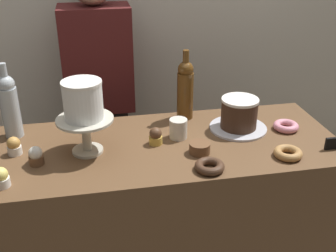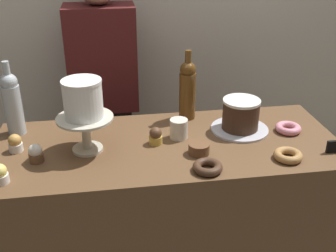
# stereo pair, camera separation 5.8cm
# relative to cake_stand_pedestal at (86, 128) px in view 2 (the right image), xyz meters

# --- Properties ---
(back_wall) EXTENTS (6.00, 0.05, 2.60)m
(back_wall) POSITION_rel_cake_stand_pedestal_xyz_m (0.33, 0.89, 0.26)
(back_wall) COLOR beige
(back_wall) RESTS_ON ground_plane
(display_counter) EXTENTS (1.44, 0.60, 0.94)m
(display_counter) POSITION_rel_cake_stand_pedestal_xyz_m (0.33, 0.01, -0.57)
(display_counter) COLOR brown
(display_counter) RESTS_ON ground_plane
(cake_stand_pedestal) EXTENTS (0.22, 0.22, 0.15)m
(cake_stand_pedestal) POSITION_rel_cake_stand_pedestal_xyz_m (0.00, 0.00, 0.00)
(cake_stand_pedestal) COLOR beige
(cake_stand_pedestal) RESTS_ON display_counter
(white_layer_cake) EXTENTS (0.15, 0.15, 0.15)m
(white_layer_cake) POSITION_rel_cake_stand_pedestal_xyz_m (-0.00, -0.00, 0.12)
(white_layer_cake) COLOR white
(white_layer_cake) RESTS_ON cake_stand_pedestal
(silver_serving_platter) EXTENTS (0.25, 0.25, 0.01)m
(silver_serving_platter) POSITION_rel_cake_stand_pedestal_xyz_m (0.66, 0.08, -0.10)
(silver_serving_platter) COLOR silver
(silver_serving_platter) RESTS_ON display_counter
(chocolate_round_cake) EXTENTS (0.16, 0.16, 0.14)m
(chocolate_round_cake) POSITION_rel_cake_stand_pedestal_xyz_m (0.66, 0.08, -0.02)
(chocolate_round_cake) COLOR #3D2619
(chocolate_round_cake) RESTS_ON silver_serving_platter
(wine_bottle_clear) EXTENTS (0.08, 0.08, 0.33)m
(wine_bottle_clear) POSITION_rel_cake_stand_pedestal_xyz_m (-0.31, 0.20, 0.04)
(wine_bottle_clear) COLOR #B2BCC1
(wine_bottle_clear) RESTS_ON display_counter
(wine_bottle_amber) EXTENTS (0.08, 0.08, 0.33)m
(wine_bottle_amber) POSITION_rel_cake_stand_pedestal_xyz_m (0.46, 0.25, 0.04)
(wine_bottle_amber) COLOR #5B3814
(wine_bottle_amber) RESTS_ON display_counter
(cupcake_vanilla) EXTENTS (0.06, 0.06, 0.07)m
(cupcake_vanilla) POSITION_rel_cake_stand_pedestal_xyz_m (-0.19, -0.06, -0.07)
(cupcake_vanilla) COLOR brown
(cupcake_vanilla) RESTS_ON display_counter
(cupcake_chocolate) EXTENTS (0.06, 0.06, 0.07)m
(cupcake_chocolate) POSITION_rel_cake_stand_pedestal_xyz_m (0.28, 0.01, -0.07)
(cupcake_chocolate) COLOR gold
(cupcake_chocolate) RESTS_ON display_counter
(cupcake_lemon) EXTENTS (0.06, 0.06, 0.07)m
(cupcake_lemon) POSITION_rel_cake_stand_pedestal_xyz_m (-0.30, -0.19, -0.07)
(cupcake_lemon) COLOR white
(cupcake_lemon) RESTS_ON display_counter
(cupcake_caramel) EXTENTS (0.06, 0.06, 0.07)m
(cupcake_caramel) POSITION_rel_cake_stand_pedestal_xyz_m (-0.28, 0.04, -0.07)
(cupcake_caramel) COLOR white
(cupcake_caramel) RESTS_ON display_counter
(donut_maple) EXTENTS (0.11, 0.11, 0.03)m
(donut_maple) POSITION_rel_cake_stand_pedestal_xyz_m (0.77, -0.19, -0.08)
(donut_maple) COLOR #B27F47
(donut_maple) RESTS_ON display_counter
(donut_pink) EXTENTS (0.11, 0.11, 0.03)m
(donut_pink) POSITION_rel_cake_stand_pedestal_xyz_m (0.87, 0.04, -0.08)
(donut_pink) COLOR pink
(donut_pink) RESTS_ON display_counter
(donut_chocolate) EXTENTS (0.11, 0.11, 0.03)m
(donut_chocolate) POSITION_rel_cake_stand_pedestal_xyz_m (0.44, -0.22, -0.08)
(donut_chocolate) COLOR #472D1E
(donut_chocolate) RESTS_ON display_counter
(cookie_stack) EXTENTS (0.08, 0.08, 0.04)m
(cookie_stack) POSITION_rel_cake_stand_pedestal_xyz_m (0.44, -0.09, -0.08)
(cookie_stack) COLOR brown
(cookie_stack) RESTS_ON display_counter
(price_sign_chalkboard) EXTENTS (0.07, 0.01, 0.05)m
(price_sign_chalkboard) POSITION_rel_cake_stand_pedestal_xyz_m (0.98, -0.17, -0.07)
(price_sign_chalkboard) COLOR black
(price_sign_chalkboard) RESTS_ON display_counter
(coffee_cup_ceramic) EXTENTS (0.08, 0.08, 0.08)m
(coffee_cup_ceramic) POSITION_rel_cake_stand_pedestal_xyz_m (0.38, 0.05, -0.06)
(coffee_cup_ceramic) COLOR silver
(coffee_cup_ceramic) RESTS_ON display_counter
(barista_figure) EXTENTS (0.36, 0.22, 1.60)m
(barista_figure) POSITION_rel_cake_stand_pedestal_xyz_m (0.08, 0.65, -0.20)
(barista_figure) COLOR black
(barista_figure) RESTS_ON ground_plane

